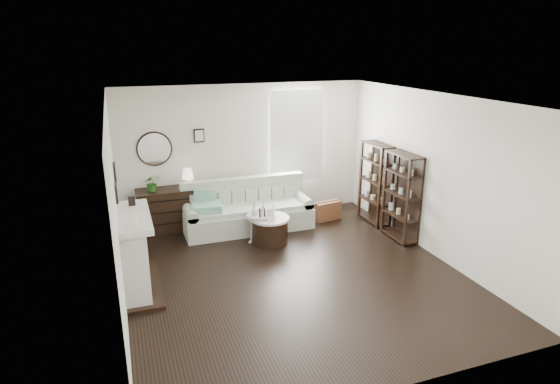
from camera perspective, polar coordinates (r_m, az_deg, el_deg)
name	(u,v)px	position (r m, az deg, el deg)	size (l,w,h in m)	color
room	(280,138)	(9.56, -0.03, 6.59)	(5.50, 5.50, 5.50)	black
fireplace	(135,256)	(7.06, -17.26, -7.41)	(0.50, 1.40, 1.84)	silver
shelf_unit_far	(375,183)	(9.40, 11.56, 1.04)	(0.30, 0.80, 1.60)	black
shelf_unit_near	(401,197)	(8.68, 14.58, -0.58)	(0.30, 0.80, 1.60)	black
sofa	(247,212)	(9.07, -4.04, -2.50)	(2.45, 0.85, 0.95)	#B0B8A4
quilt	(207,207)	(8.71, -8.93, -1.83)	(0.55, 0.45, 0.14)	#29986A
suitcase	(328,211)	(9.54, 5.82, -2.30)	(0.57, 0.19, 0.38)	brown
dresser	(171,209)	(9.17, -13.16, -2.09)	(1.23, 0.53, 0.82)	black
table_lamp	(188,178)	(9.03, -11.17, 1.67)	(0.23, 0.23, 0.36)	beige
potted_plant	(152,183)	(8.92, -15.33, 1.07)	(0.30, 0.26, 0.33)	#255C1A
drum_table	(270,230)	(8.42, -1.21, -4.62)	(0.69, 0.69, 0.48)	black
pedestal_table	(259,217)	(8.31, -2.55, -3.07)	(0.45, 0.45, 0.54)	white
eiffel_drum	(273,211)	(8.36, -0.83, -2.31)	(0.11, 0.11, 0.20)	black
bottle_drum	(262,213)	(8.16, -2.21, -2.56)	(0.06, 0.06, 0.27)	silver
card_frame_drum	(271,215)	(8.12, -1.16, -2.84)	(0.16, 0.01, 0.22)	silver
eiffel_ped	(263,208)	(8.31, -2.05, -2.00)	(0.11, 0.11, 0.20)	black
flask_ped	(255,208)	(8.25, -3.13, -2.00)	(0.13, 0.13, 0.24)	silver
card_frame_ped	(262,213)	(8.17, -2.19, -2.52)	(0.12, 0.01, 0.15)	black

